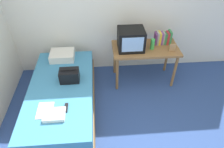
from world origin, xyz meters
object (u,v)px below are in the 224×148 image
Objects in this scene: bed at (63,99)px; book_row at (163,38)px; picture_frame at (172,48)px; pillow at (62,55)px; tv at (131,39)px; desk at (145,52)px; folded_towel at (54,115)px; magazine at (45,110)px; water_bottle at (152,44)px; remote_dark at (66,108)px; handbag at (69,76)px.

bed is 2.02m from book_row.
pillow is at bearing 173.02° from picture_frame.
tv reaches higher than bed.
folded_towel is at bearing -139.54° from desk.
magazine is at bearing -95.09° from pillow.
book_row reaches higher than water_bottle.
magazine is at bearing -176.16° from remote_dark.
desk is 4.00× the size of magazine.
picture_frame is 0.47× the size of magazine.
book_row is at bearing 37.07° from remote_dark.
handbag reaches higher than pillow.
tv is 1.77m from magazine.
desk is at bearing 152.36° from water_bottle.
tv is 0.38m from water_bottle.
pillow is 2.70× the size of remote_dark.
folded_towel is at bearing -88.50° from pillow.
tv is 1.25m from pillow.
magazine is (-1.91, -1.25, -0.32)m from book_row.
handbag is 0.72m from folded_towel.
remote_dark reaches higher than bed.
bed is at bearing 89.32° from folded_towel.
folded_towel is (-1.45, -1.23, -0.09)m from desk.
folded_towel is (0.03, -1.32, -0.04)m from pillow.
picture_frame is at bearing 29.07° from remote_dark.
pillow is 1.51× the size of folded_towel.
water_bottle is 0.68× the size of folded_towel.
picture_frame is at bearing -69.64° from book_row.
bed is 0.54m from magazine.
water_bottle is 0.34m from picture_frame.
tv is 2.82× the size of remote_dark.
pillow is 1.45× the size of magazine.
water_bottle is 2.03m from magazine.
remote_dark is at bearing -81.73° from pillow.
picture_frame reaches higher than remote_dark.
handbag is (-1.40, -0.48, -0.21)m from water_bottle.
pillow is at bearing 84.91° from magazine.
handbag is (0.14, 0.15, 0.36)m from bed.
desk is at bearing -159.72° from book_row.
picture_frame is at bearing -11.72° from tv.
picture_frame is (1.86, 0.53, 0.54)m from bed.
picture_frame is 1.77m from handbag.
water_bottle is at bearing 163.01° from picture_frame.
remote_dark is (-1.31, -1.11, -0.11)m from desk.
book_row is at bearing 11.92° from tv.
magazine is at bearing 144.15° from folded_towel.
bed is at bearing -155.56° from book_row.
book_row is 0.97× the size of magazine.
folded_towel is at bearing -149.90° from picture_frame.
water_bottle is at bearing -4.86° from pillow.
book_row is (1.76, 0.80, 0.58)m from bed.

